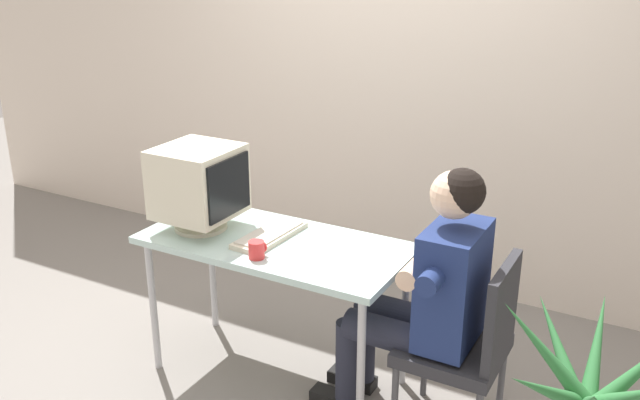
{
  "coord_description": "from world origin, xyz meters",
  "views": [
    {
      "loc": [
        1.64,
        -2.52,
        2.07
      ],
      "look_at": [
        0.25,
        0.0,
        1.0
      ],
      "focal_mm": 38.89,
      "sensor_mm": 36.0,
      "label": 1
    }
  ],
  "objects": [
    {
      "name": "wall_back",
      "position": [
        0.3,
        1.4,
        1.5
      ],
      "size": [
        8.0,
        0.1,
        3.0
      ],
      "primitive_type": "cube",
      "color": "beige",
      "rests_on": "ground_plane"
    },
    {
      "name": "crt_monitor",
      "position": [
        -0.4,
        -0.05,
        0.98
      ],
      "size": [
        0.37,
        0.37,
        0.41
      ],
      "color": "beige",
      "rests_on": "desk"
    },
    {
      "name": "keyboard",
      "position": [
        -0.04,
        0.02,
        0.76
      ],
      "size": [
        0.19,
        0.43,
        0.03
      ],
      "color": "beige",
      "rests_on": "desk"
    },
    {
      "name": "desk_mug",
      "position": [
        0.03,
        -0.2,
        0.79
      ],
      "size": [
        0.07,
        0.08,
        0.08
      ],
      "color": "red",
      "rests_on": "desk"
    },
    {
      "name": "ground_plane",
      "position": [
        0.0,
        0.0,
        0.0
      ],
      "size": [
        12.0,
        12.0,
        0.0
      ],
      "primitive_type": "plane",
      "color": "gray"
    },
    {
      "name": "office_chair",
      "position": [
        0.96,
        0.02,
        0.48
      ],
      "size": [
        0.43,
        0.43,
        0.86
      ],
      "color": "#4C4C51",
      "rests_on": "ground_plane"
    },
    {
      "name": "person_seated",
      "position": [
        0.76,
        0.02,
        0.67
      ],
      "size": [
        0.73,
        0.57,
        1.24
      ],
      "color": "navy",
      "rests_on": "ground_plane"
    },
    {
      "name": "desk",
      "position": [
        0.0,
        0.0,
        0.68
      ],
      "size": [
        1.28,
        0.61,
        0.75
      ],
      "color": "#B7B7BC",
      "rests_on": "ground_plane"
    }
  ]
}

